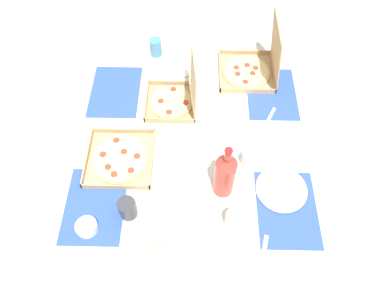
# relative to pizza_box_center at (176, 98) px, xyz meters

# --- Properties ---
(ground_plane) EXTENTS (6.00, 6.00, 0.00)m
(ground_plane) POSITION_rel_pizza_box_center_xyz_m (0.25, 0.09, -0.77)
(ground_plane) COLOR beige
(dining_table) EXTENTS (1.46, 1.14, 0.72)m
(dining_table) POSITION_rel_pizza_box_center_xyz_m (0.25, 0.09, -0.14)
(dining_table) COLOR #3F3328
(dining_table) RESTS_ON ground_plane
(placemat_near_left) EXTENTS (0.36, 0.26, 0.00)m
(placemat_near_left) POSITION_rel_pizza_box_center_xyz_m (-0.08, -0.33, -0.05)
(placemat_near_left) COLOR #2D4C9E
(placemat_near_left) RESTS_ON dining_table
(placemat_near_right) EXTENTS (0.36, 0.26, 0.00)m
(placemat_near_right) POSITION_rel_pizza_box_center_xyz_m (0.58, -0.33, -0.05)
(placemat_near_right) COLOR #2D4C9E
(placemat_near_right) RESTS_ON dining_table
(placemat_far_left) EXTENTS (0.36, 0.26, 0.00)m
(placemat_far_left) POSITION_rel_pizza_box_center_xyz_m (-0.08, 0.51, -0.05)
(placemat_far_left) COLOR #2D4C9E
(placemat_far_left) RESTS_ON dining_table
(placemat_far_right) EXTENTS (0.36, 0.26, 0.00)m
(placemat_far_right) POSITION_rel_pizza_box_center_xyz_m (0.58, 0.51, -0.05)
(placemat_far_right) COLOR #2D4C9E
(placemat_far_right) RESTS_ON dining_table
(pizza_box_center) EXTENTS (0.26, 0.26, 0.29)m
(pizza_box_center) POSITION_rel_pizza_box_center_xyz_m (0.00, 0.00, 0.00)
(pizza_box_center) COLOR tan
(pizza_box_center) RESTS_ON dining_table
(pizza_box_corner_left) EXTENTS (0.31, 0.31, 0.04)m
(pizza_box_corner_left) POSITION_rel_pizza_box_center_xyz_m (0.35, -0.25, -0.03)
(pizza_box_corner_left) COLOR tan
(pizza_box_corner_left) RESTS_ON dining_table
(pizza_box_corner_right) EXTENTS (0.30, 0.30, 0.33)m
(pizza_box_corner_right) POSITION_rel_pizza_box_center_xyz_m (-0.22, 0.41, 0.00)
(pizza_box_corner_right) COLOR tan
(pizza_box_corner_right) RESTS_ON dining_table
(plate_near_right) EXTENTS (0.23, 0.23, 0.02)m
(plate_near_right) POSITION_rel_pizza_box_center_xyz_m (0.49, 0.49, -0.04)
(plate_near_right) COLOR white
(plate_near_right) RESTS_ON dining_table
(plate_far_right) EXTENTS (0.22, 0.22, 0.03)m
(plate_far_right) POSITION_rel_pizza_box_center_xyz_m (0.73, -0.03, -0.04)
(plate_far_right) COLOR white
(plate_far_right) RESTS_ON dining_table
(plate_far_left) EXTENTS (0.20, 0.20, 0.02)m
(plate_far_left) POSITION_rel_pizza_box_center_xyz_m (-0.27, 0.01, -0.04)
(plate_far_left) COLOR white
(plate_far_left) RESTS_ON dining_table
(soda_bottle) EXTENTS (0.09, 0.09, 0.32)m
(soda_bottle) POSITION_rel_pizza_box_center_xyz_m (0.49, 0.23, 0.09)
(soda_bottle) COLOR #B2382D
(soda_bottle) RESTS_ON dining_table
(cup_clear_left) EXTENTS (0.07, 0.07, 0.10)m
(cup_clear_left) POSITION_rel_pizza_box_center_xyz_m (0.61, -0.18, 0.01)
(cup_clear_left) COLOR #333338
(cup_clear_left) RESTS_ON dining_table
(cup_clear_right) EXTENTS (0.07, 0.07, 0.10)m
(cup_clear_right) POSITION_rel_pizza_box_center_xyz_m (-0.37, -0.13, 0.01)
(cup_clear_right) COLOR teal
(cup_clear_right) RESTS_ON dining_table
(cup_red) EXTENTS (0.07, 0.07, 0.10)m
(cup_red) POSITION_rel_pizza_box_center_xyz_m (0.65, 0.27, 0.00)
(cup_red) COLOR silver
(cup_red) RESTS_ON dining_table
(cup_spare) EXTENTS (0.07, 0.07, 0.09)m
(cup_spare) POSITION_rel_pizza_box_center_xyz_m (0.36, 0.35, -0.00)
(cup_spare) COLOR silver
(cup_spare) RESTS_ON dining_table
(condiment_bowl) EXTENTS (0.09, 0.09, 0.04)m
(condiment_bowl) POSITION_rel_pizza_box_center_xyz_m (0.68, -0.34, -0.03)
(condiment_bowl) COLOR white
(condiment_bowl) RESTS_ON dining_table
(fork_by_far_right) EXTENTS (0.18, 0.10, 0.00)m
(fork_by_far_right) POSITION_rel_pizza_box_center_xyz_m (0.11, 0.47, -0.04)
(fork_by_far_right) COLOR #B7B7BC
(fork_by_far_right) RESTS_ON dining_table
(knife_by_near_right) EXTENTS (0.21, 0.07, 0.00)m
(knife_by_near_right) POSITION_rel_pizza_box_center_xyz_m (0.80, 0.38, -0.04)
(knife_by_near_right) COLOR #B7B7BC
(knife_by_near_right) RESTS_ON dining_table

